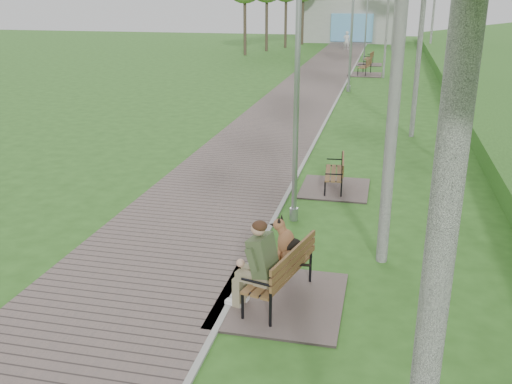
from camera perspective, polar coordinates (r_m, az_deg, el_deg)
ground at (r=10.51m, az=-0.75°, el=-7.69°), size 120.00×120.00×0.00m
walkway at (r=31.21m, az=5.53°, el=10.54°), size 3.50×67.00×0.04m
kerb at (r=31.04m, az=8.79°, el=10.36°), size 0.10×67.00×0.05m
building_north at (r=60.24m, az=9.75°, el=16.49°), size 10.00×5.20×4.00m
bench_main at (r=9.24m, az=1.84°, el=-8.26°), size 2.02×2.25×1.77m
bench_second at (r=14.70m, az=7.77°, el=1.00°), size 1.71×1.90×1.05m
bench_third at (r=35.92m, az=10.78°, el=11.79°), size 2.00×2.22×1.23m
bench_far at (r=41.11m, az=11.18°, el=12.65°), size 1.78×1.98×1.09m
lamp_post_near at (r=12.01m, az=4.03°, el=7.39°), size 0.19×0.19×4.92m
lamp_post_second at (r=29.38m, az=9.49°, el=14.59°), size 0.20×0.20×5.24m
lamp_post_third at (r=43.46m, az=10.91°, el=15.53°), size 0.17×0.17×4.49m
lamp_post_far at (r=59.44m, az=11.49°, el=16.62°), size 0.19×0.19×4.85m
pedestrian_near at (r=51.24m, az=9.05°, el=14.72°), size 0.58×0.39×1.59m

